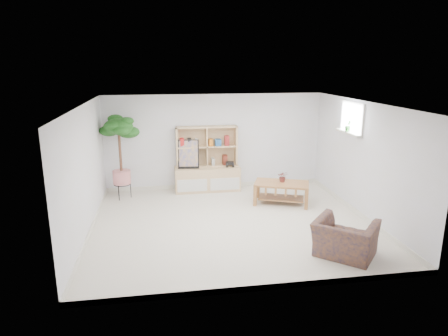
{
  "coord_description": "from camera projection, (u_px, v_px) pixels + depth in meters",
  "views": [
    {
      "loc": [
        -1.34,
        -7.39,
        3.14
      ],
      "look_at": [
        -0.1,
        0.38,
        1.07
      ],
      "focal_mm": 32.0,
      "sensor_mm": 36.0,
      "label": 1
    }
  ],
  "objects": [
    {
      "name": "walls",
      "position": [
        232.0,
        166.0,
        7.76
      ],
      "size": [
        5.51,
        5.01,
        2.4
      ],
      "color": "white",
      "rests_on": "floor"
    },
    {
      "name": "floor_tree",
      "position": [
        120.0,
        158.0,
        9.33
      ],
      "size": [
        0.82,
        0.82,
        1.99
      ],
      "primitive_type": null,
      "rotation": [
        0.0,
        0.0,
        0.12
      ],
      "color": "#144412",
      "rests_on": "floor"
    },
    {
      "name": "armchair",
      "position": [
        345.0,
        236.0,
        6.62
      ],
      "size": [
        1.27,
        1.26,
        0.71
      ],
      "primitive_type": "imported",
      "rotation": [
        0.0,
        0.0,
        2.42
      ],
      "color": "#171F41",
      "rests_on": "floor"
    },
    {
      "name": "storage_unit",
      "position": [
        207.0,
        159.0,
        9.96
      ],
      "size": [
        1.63,
        0.55,
        1.63
      ],
      "primitive_type": null,
      "color": "tan",
      "rests_on": "floor"
    },
    {
      "name": "ceiling",
      "position": [
        232.0,
        104.0,
        7.45
      ],
      "size": [
        5.5,
        5.0,
        0.01
      ],
      "primitive_type": "cube",
      "color": "white",
      "rests_on": "walls"
    },
    {
      "name": "sill_plant",
      "position": [
        348.0,
        126.0,
        8.64
      ],
      "size": [
        0.15,
        0.13,
        0.25
      ],
      "primitive_type": "imported",
      "rotation": [
        0.0,
        0.0,
        0.11
      ],
      "color": "#144412",
      "rests_on": "window_sill"
    },
    {
      "name": "window_sill",
      "position": [
        349.0,
        133.0,
        8.61
      ],
      "size": [
        0.14,
        1.0,
        0.04
      ],
      "primitive_type": "cube",
      "color": "silver",
      "rests_on": "walls"
    },
    {
      "name": "baseboard",
      "position": [
        232.0,
        221.0,
        8.05
      ],
      "size": [
        5.5,
        5.0,
        0.1
      ],
      "primitive_type": null,
      "color": "silver",
      "rests_on": "floor"
    },
    {
      "name": "toy_truck",
      "position": [
        230.0,
        164.0,
        10.03
      ],
      "size": [
        0.3,
        0.22,
        0.15
      ],
      "primitive_type": null,
      "rotation": [
        0.0,
        0.0,
        -0.07
      ],
      "color": "black",
      "rests_on": "storage_unit"
    },
    {
      "name": "poster",
      "position": [
        188.0,
        154.0,
        9.81
      ],
      "size": [
        0.53,
        0.17,
        0.72
      ],
      "primitive_type": null,
      "rotation": [
        0.0,
        0.0,
        -0.09
      ],
      "color": "yellow",
      "rests_on": "storage_unit"
    },
    {
      "name": "floor",
      "position": [
        232.0,
        223.0,
        8.06
      ],
      "size": [
        5.5,
        5.0,
        0.01
      ],
      "primitive_type": "cube",
      "color": "beige",
      "rests_on": "ground"
    },
    {
      "name": "table_plant",
      "position": [
        283.0,
        177.0,
        9.12
      ],
      "size": [
        0.28,
        0.26,
        0.25
      ],
      "primitive_type": "imported",
      "rotation": [
        0.0,
        0.0,
        -0.33
      ],
      "color": "#215222",
      "rests_on": "coffee_table"
    },
    {
      "name": "window",
      "position": [
        353.0,
        118.0,
        8.54
      ],
      "size": [
        0.1,
        0.98,
        0.68
      ],
      "primitive_type": null,
      "color": "silver",
      "rests_on": "walls"
    },
    {
      "name": "coffee_table",
      "position": [
        281.0,
        193.0,
        9.16
      ],
      "size": [
        1.37,
        1.05,
        0.5
      ],
      "primitive_type": null,
      "rotation": [
        0.0,
        0.0,
        -0.36
      ],
      "color": "#8D6038",
      "rests_on": "floor"
    }
  ]
}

